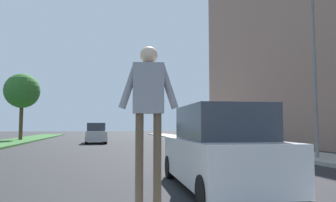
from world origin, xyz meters
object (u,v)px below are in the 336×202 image
(tree_distant, at_px, (22,91))
(pedestrian_performer, at_px, (149,113))
(sedan_midblock, at_px, (96,134))
(street_lamp_right, at_px, (312,56))
(suv_crossing, at_px, (220,150))

(tree_distant, bearing_deg, pedestrian_performer, -74.43)
(tree_distant, height_order, sedan_midblock, tree_distant)
(street_lamp_right, xyz_separation_m, suv_crossing, (-6.30, -5.22, -3.66))
(pedestrian_performer, xyz_separation_m, sedan_midblock, (-1.12, 25.07, -0.85))
(pedestrian_performer, height_order, sedan_midblock, pedestrian_performer)
(street_lamp_right, xyz_separation_m, pedestrian_performer, (-8.47, -8.54, -2.93))
(street_lamp_right, bearing_deg, sedan_midblock, 120.11)
(tree_distant, distance_m, suv_crossing, 29.63)
(street_lamp_right, bearing_deg, pedestrian_performer, -134.76)
(sedan_midblock, bearing_deg, pedestrian_performer, -87.45)
(street_lamp_right, bearing_deg, tree_distant, 127.58)
(suv_crossing, distance_m, sedan_midblock, 22.00)
(tree_distant, height_order, street_lamp_right, street_lamp_right)
(tree_distant, distance_m, pedestrian_performer, 31.99)
(tree_distant, relative_size, pedestrian_performer, 2.66)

